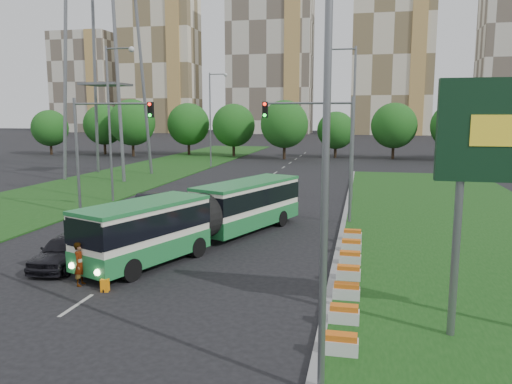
% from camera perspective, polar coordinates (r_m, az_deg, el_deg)
% --- Properties ---
extents(ground, '(360.00, 360.00, 0.00)m').
position_cam_1_polar(ground, '(23.87, -5.86, -8.07)').
color(ground, black).
rests_on(ground, ground).
extents(grass_median, '(14.00, 60.00, 0.15)m').
position_cam_1_polar(grass_median, '(31.02, 22.81, -4.59)').
color(grass_median, '#174213').
rests_on(grass_median, ground).
extents(median_kerb, '(0.30, 60.00, 0.18)m').
position_cam_1_polar(median_kerb, '(30.48, 9.84, -4.21)').
color(median_kerb, gray).
rests_on(median_kerb, ground).
extents(left_verge, '(12.00, 110.00, 0.10)m').
position_cam_1_polar(left_verge, '(53.47, -15.97, 1.22)').
color(left_verge, '#174213').
rests_on(left_verge, ground).
extents(lane_markings, '(0.20, 100.00, 0.01)m').
position_cam_1_polar(lane_markings, '(43.46, -1.46, -0.24)').
color(lane_markings, '#A8A8A1').
rests_on(lane_markings, ground).
extents(flower_planters, '(1.10, 13.70, 0.60)m').
position_cam_1_polar(flower_planters, '(21.30, 10.51, -9.03)').
color(flower_planters, silver).
rests_on(flower_planters, grass_median).
extents(traffic_mast_median, '(5.76, 0.32, 8.00)m').
position_cam_1_polar(traffic_mast_median, '(31.80, 7.96, 5.97)').
color(traffic_mast_median, slate).
rests_on(traffic_mast_median, ground).
extents(traffic_mast_left, '(5.76, 0.32, 8.00)m').
position_cam_1_polar(traffic_mast_left, '(35.37, -17.62, 5.94)').
color(traffic_mast_left, slate).
rests_on(traffic_mast_left, ground).
extents(street_lamps, '(36.00, 60.00, 12.00)m').
position_cam_1_polar(street_lamps, '(33.27, -5.61, 7.27)').
color(street_lamps, slate).
rests_on(street_lamps, ground).
extents(tree_line, '(120.00, 8.00, 9.00)m').
position_cam_1_polar(tree_line, '(76.76, 14.45, 6.89)').
color(tree_line, '#165115').
rests_on(tree_line, ground).
extents(apartment_tower_west, '(26.00, 15.00, 48.00)m').
position_cam_1_polar(apartment_tower_west, '(186.99, -10.85, 14.10)').
color(apartment_tower_west, beige).
rests_on(apartment_tower_west, ground).
extents(apartment_tower_cwest, '(28.00, 15.00, 52.00)m').
position_cam_1_polar(apartment_tower_cwest, '(175.68, 1.67, 15.24)').
color(apartment_tower_cwest, beige).
rests_on(apartment_tower_cwest, ground).
extents(apartment_tower_ceast, '(25.00, 15.00, 50.00)m').
position_cam_1_polar(apartment_tower_ceast, '(172.78, 15.28, 14.71)').
color(apartment_tower_ceast, beige).
rests_on(apartment_tower_ceast, ground).
extents(midrise_west, '(22.00, 14.00, 36.00)m').
position_cam_1_polar(midrise_west, '(200.07, -18.90, 11.71)').
color(midrise_west, beige).
rests_on(midrise_west, ground).
extents(articulated_bus, '(2.45, 15.74, 2.59)m').
position_cam_1_polar(articulated_bus, '(26.91, -6.10, -2.62)').
color(articulated_bus, white).
rests_on(articulated_bus, ground).
extents(car_left_near, '(2.14, 4.56, 1.51)m').
position_cam_1_polar(car_left_near, '(24.66, -20.95, -6.25)').
color(car_left_near, black).
rests_on(car_left_near, ground).
extents(car_left_far, '(2.41, 4.49, 1.41)m').
position_cam_1_polar(car_left_far, '(35.58, -12.37, -1.37)').
color(car_left_far, black).
rests_on(car_left_far, ground).
extents(pedestrian, '(0.46, 0.68, 1.81)m').
position_cam_1_polar(pedestrian, '(21.79, -19.47, -7.75)').
color(pedestrian, gray).
rests_on(pedestrian, ground).
extents(shopping_trolley, '(0.30, 0.32, 0.51)m').
position_cam_1_polar(shopping_trolley, '(20.94, -16.88, -10.17)').
color(shopping_trolley, orange).
rests_on(shopping_trolley, ground).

